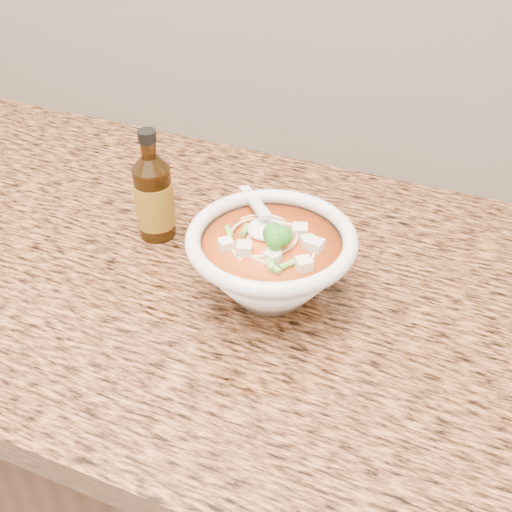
% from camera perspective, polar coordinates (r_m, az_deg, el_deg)
% --- Properties ---
extents(cabinet, '(4.00, 0.65, 0.86)m').
position_cam_1_polar(cabinet, '(1.25, -7.50, -16.43)').
color(cabinet, '#382010').
rests_on(cabinet, ground).
extents(counter_slab, '(4.00, 0.68, 0.04)m').
position_cam_1_polar(counter_slab, '(0.92, -9.74, 0.19)').
color(counter_slab, '#A3663C').
rests_on(counter_slab, cabinet).
extents(soup_bowl, '(0.21, 0.21, 0.11)m').
position_cam_1_polar(soup_bowl, '(0.78, 1.34, -0.61)').
color(soup_bowl, silver).
rests_on(soup_bowl, counter_slab).
extents(hot_sauce_bottle, '(0.06, 0.06, 0.16)m').
position_cam_1_polar(hot_sauce_bottle, '(0.89, -9.05, 5.16)').
color(hot_sauce_bottle, '#392007').
rests_on(hot_sauce_bottle, counter_slab).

